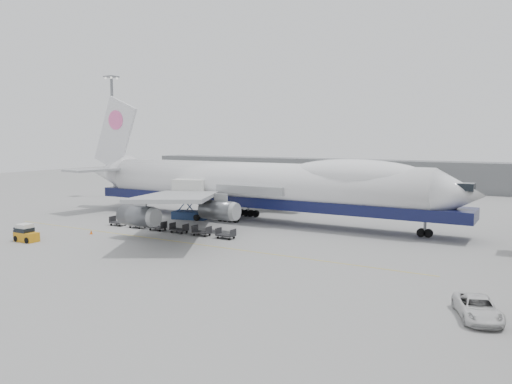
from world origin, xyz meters
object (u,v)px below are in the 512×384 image
Objects in this scene: airliner at (259,184)px; service_van at (478,308)px; baggage_tug at (26,234)px; catering_truck at (191,197)px; ground_worker at (15,234)px.

airliner is 43.89m from service_van.
baggage_tug is at bearing 159.30° from service_van.
catering_truck is at bearing -161.30° from airliner.
catering_truck is 24.83m from baggage_tug.
airliner is at bearing 56.12° from baggage_tug.
airliner is 41.83× the size of ground_worker.
airliner is at bearing -26.41° from ground_worker.
baggage_tug reaches higher than service_van.
catering_truck is 50.26m from service_van.
baggage_tug is 50.89m from service_van.
baggage_tug is at bearing -75.43° from ground_worker.
catering_truck is at bearing 131.02° from service_van.
airliner is 10.81× the size of catering_truck.
ground_worker is (-19.16, -27.37, -4.82)m from airliner.
service_van is at bearing -42.65° from catering_truck.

